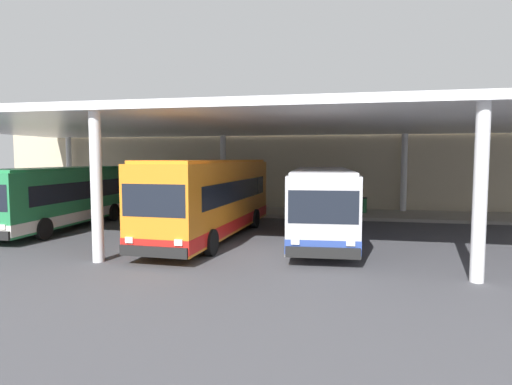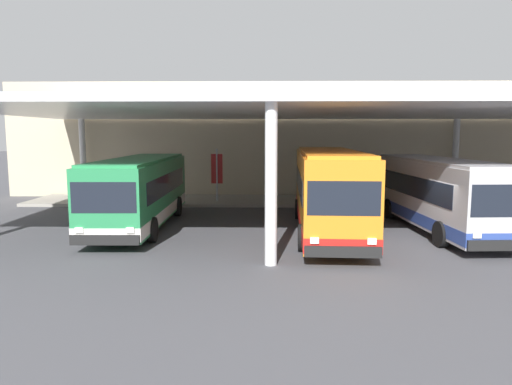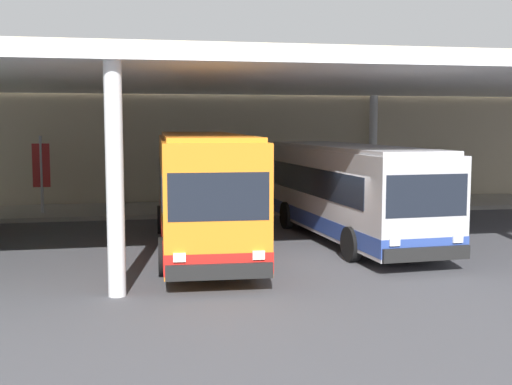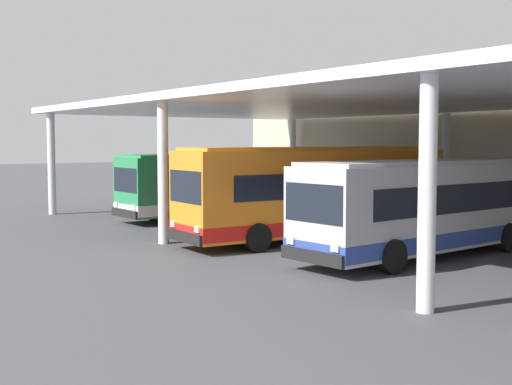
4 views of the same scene
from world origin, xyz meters
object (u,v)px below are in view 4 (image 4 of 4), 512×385
Objects in this scene: bus_second_bay at (316,192)px; banner_sign at (365,176)px; bus_nearest_bay at (221,184)px; bus_middle_bay at (428,206)px.

bus_second_bay reaches higher than banner_sign.
banner_sign is (2.81, 7.10, 0.32)m from bus_nearest_bay.
bus_second_bay is 9.98m from banner_sign.
bus_second_bay is 3.57× the size of banner_sign.
banner_sign is (-10.62, 7.64, 0.32)m from bus_middle_bay.
bus_second_bay reaches higher than bus_middle_bay.
bus_middle_bay is 13.09m from banner_sign.
bus_second_bay is 4.98m from bus_middle_bay.
bus_second_bay is at bearing -55.33° from banner_sign.
bus_second_bay is (8.49, -1.11, 0.19)m from bus_nearest_bay.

